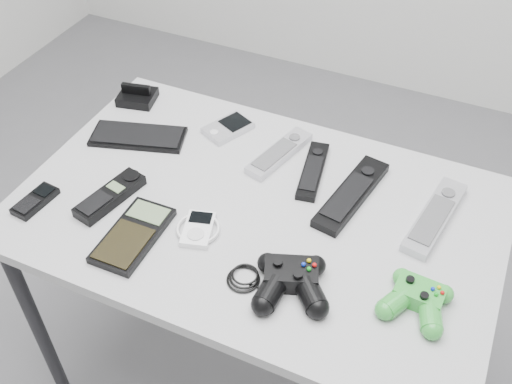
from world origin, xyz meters
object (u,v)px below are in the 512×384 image
at_px(remote_black_b, 352,194).
at_px(remote_silver_a, 279,153).
at_px(remote_black_a, 313,170).
at_px(cordless_handset, 110,196).
at_px(desk, 257,227).
at_px(calculator, 133,235).
at_px(pda, 228,127).
at_px(mp3_player, 198,229).
at_px(controller_black, 291,280).
at_px(mobile_phone, 35,201).
at_px(controller_green, 417,298).
at_px(pda_keyboard, 138,136).
at_px(remote_silver_b, 435,216).

bearing_deg(remote_black_b, remote_silver_a, 171.74).
bearing_deg(remote_black_a, cordless_handset, -154.36).
xyz_separation_m(desk, cordless_handset, (-0.31, -0.11, 0.07)).
bearing_deg(calculator, pda, 86.75).
xyz_separation_m(cordless_handset, mp3_player, (0.22, -0.00, -0.00)).
distance_m(remote_black_b, controller_black, 0.29).
bearing_deg(mobile_phone, remote_silver_a, 46.85).
distance_m(mobile_phone, mp3_player, 0.38).
bearing_deg(mobile_phone, controller_green, 11.12).
bearing_deg(controller_green, controller_black, -161.26).
xyz_separation_m(controller_black, controller_green, (0.23, 0.06, -0.00)).
bearing_deg(calculator, pda_keyboard, 119.99).
distance_m(remote_silver_a, mobile_phone, 0.57).
bearing_deg(controller_black, cordless_handset, 152.12).
distance_m(pda, remote_silver_a, 0.16).
xyz_separation_m(remote_black_a, remote_silver_b, (0.29, -0.03, 0.00)).
bearing_deg(calculator, mp3_player, 31.25).
distance_m(pda_keyboard, cordless_handset, 0.22).
distance_m(remote_black_b, calculator, 0.49).
bearing_deg(calculator, controller_black, 1.72).
height_order(remote_black_b, mobile_phone, remote_black_b).
height_order(cordless_handset, controller_black, controller_black).
bearing_deg(remote_black_a, remote_silver_a, 155.36).
bearing_deg(controller_black, pda, 109.56).
relative_size(remote_silver_a, controller_black, 0.82).
bearing_deg(mp3_player, calculator, -163.85).
relative_size(desk, remote_black_a, 5.35).
height_order(pda, remote_black_a, same).
bearing_deg(cordless_handset, desk, 32.21).
height_order(pda_keyboard, mobile_phone, mobile_phone).
bearing_deg(mobile_phone, remote_black_a, 39.38).
relative_size(pda_keyboard, calculator, 1.19).
height_order(remote_silver_b, controller_green, controller_green).
height_order(remote_black_a, calculator, same).
xyz_separation_m(remote_black_a, calculator, (-0.27, -0.35, -0.00)).
bearing_deg(remote_black_a, remote_black_b, -30.73).
distance_m(desk, remote_silver_b, 0.39).
bearing_deg(remote_black_b, pda_keyboard, -168.56).
height_order(remote_silver_b, calculator, remote_silver_b).
distance_m(pda, calculator, 0.41).
bearing_deg(controller_black, remote_black_a, 82.82).
bearing_deg(pda, remote_silver_a, 10.78).
distance_m(remote_silver_b, calculator, 0.64).
relative_size(remote_black_a, mp3_player, 1.99).
relative_size(remote_silver_b, cordless_handset, 1.43).
height_order(desk, controller_black, controller_black).
distance_m(remote_silver_a, cordless_handset, 0.41).
distance_m(remote_black_a, remote_silver_b, 0.29).
height_order(remote_silver_a, controller_black, controller_black).
xyz_separation_m(pda, controller_green, (0.56, -0.34, 0.01)).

